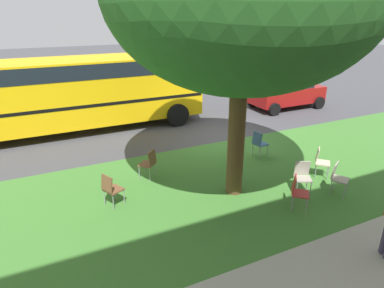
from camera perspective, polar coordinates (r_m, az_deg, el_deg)
name	(u,v)px	position (r m, az deg, el deg)	size (l,w,h in m)	color
ground	(219,140)	(13.05, 4.58, 0.69)	(80.00, 80.00, 0.00)	#424247
grass_verge	(272,174)	(10.65, 13.24, -4.86)	(48.00, 6.00, 0.01)	#3D752D
chair_0	(303,175)	(9.62, 18.08, -4.93)	(0.56, 0.57, 0.88)	#ADA393
chair_1	(298,190)	(8.80, 17.36, -7.45)	(0.59, 0.59, 0.88)	#B7332D
chair_2	(259,142)	(11.59, 11.21, 0.31)	(0.48, 0.47, 0.88)	#335184
chair_3	(111,188)	(8.76, -13.48, -7.16)	(0.55, 0.55, 0.88)	brown
chair_4	(321,160)	(10.71, 20.80, -2.54)	(0.59, 0.59, 0.88)	beige
chair_5	(338,176)	(9.88, 23.32, -4.98)	(0.57, 0.57, 0.88)	#ADA393
chair_6	(149,162)	(9.96, -7.22, -3.04)	(0.59, 0.59, 0.88)	brown
parked_car	(287,91)	(17.87, 15.74, 8.51)	(3.70, 1.92, 1.65)	maroon
school_bus	(72,88)	(14.40, -19.55, 8.82)	(10.40, 2.80, 2.88)	yellow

